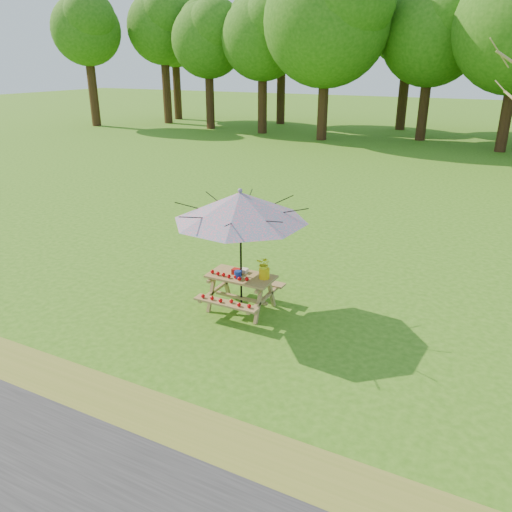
% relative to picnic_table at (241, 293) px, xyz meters
% --- Properties ---
extents(ground, '(120.00, 120.00, 0.00)m').
position_rel_picnic_table_xyz_m(ground, '(1.29, -0.50, -0.33)').
color(ground, '#336A14').
rests_on(ground, ground).
extents(drygrass_strip, '(120.00, 1.20, 0.01)m').
position_rel_picnic_table_xyz_m(drygrass_strip, '(1.29, -3.30, -0.32)').
color(drygrass_strip, olive).
rests_on(drygrass_strip, ground).
extents(picnic_table, '(1.20, 1.32, 0.67)m').
position_rel_picnic_table_xyz_m(picnic_table, '(0.00, 0.00, 0.00)').
color(picnic_table, olive).
rests_on(picnic_table, ground).
extents(patio_umbrella, '(2.94, 2.94, 2.27)m').
position_rel_picnic_table_xyz_m(patio_umbrella, '(0.00, 0.00, 1.62)').
color(patio_umbrella, black).
rests_on(patio_umbrella, ground).
extents(produce_bins, '(0.25, 0.40, 0.13)m').
position_rel_picnic_table_xyz_m(produce_bins, '(-0.04, -0.00, 0.40)').
color(produce_bins, '#B0130E').
rests_on(produce_bins, picnic_table).
extents(tomatoes_row, '(0.77, 0.13, 0.07)m').
position_rel_picnic_table_xyz_m(tomatoes_row, '(-0.15, -0.18, 0.38)').
color(tomatoes_row, '#C40609').
rests_on(tomatoes_row, picnic_table).
extents(flower_bucket, '(0.26, 0.22, 0.41)m').
position_rel_picnic_table_xyz_m(flower_bucket, '(0.42, 0.09, 0.56)').
color(flower_bucket, yellow).
rests_on(flower_bucket, picnic_table).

